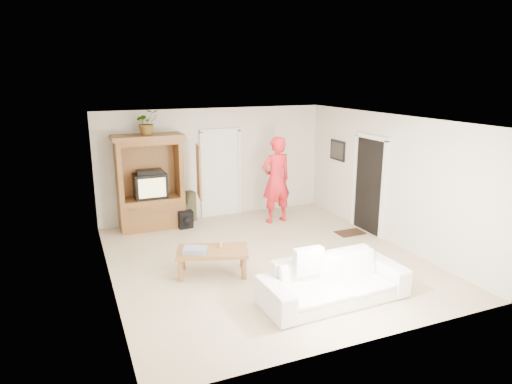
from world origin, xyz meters
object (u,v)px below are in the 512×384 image
Objects in this scene: armoire at (151,188)px; coffee_table at (212,253)px; sofa at (334,281)px; man at (276,180)px.

coffee_table is (0.48, -2.90, -0.52)m from armoire.
man is at bearing 75.67° from sofa.
man is (2.72, -0.69, 0.09)m from armoire.
coffee_table is (-2.24, -2.21, -0.61)m from man.
man reaches higher than sofa.
coffee_table is (-1.40, 1.64, 0.06)m from sofa.
man is at bearing 62.66° from coffee_table.
man is 0.89× the size of sofa.
armoire reaches higher than coffee_table.
man is at bearing -14.27° from armoire.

